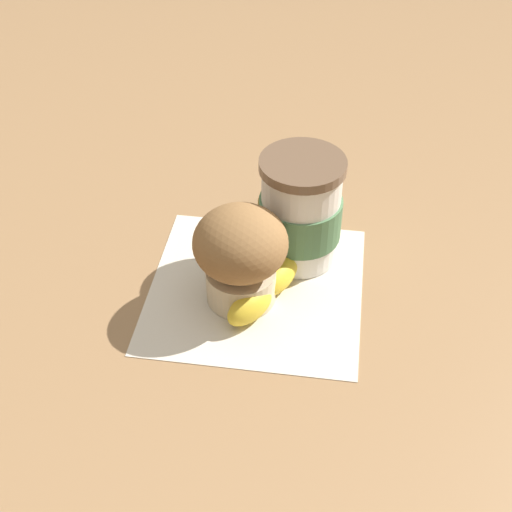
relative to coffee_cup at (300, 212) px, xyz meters
name	(u,v)px	position (x,y,z in m)	size (l,w,h in m)	color
ground_plane	(256,289)	(0.06, -0.04, -0.06)	(3.00, 3.00, 0.00)	#936D47
paper_napkin	(256,288)	(0.06, -0.04, -0.06)	(0.21, 0.21, 0.00)	beige
coffee_cup	(300,212)	(0.00, 0.00, 0.00)	(0.09, 0.09, 0.12)	silver
muffin	(241,253)	(0.07, -0.05, 0.00)	(0.09, 0.09, 0.10)	beige
banana	(275,255)	(0.02, -0.02, -0.04)	(0.22, 0.07, 0.03)	gold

